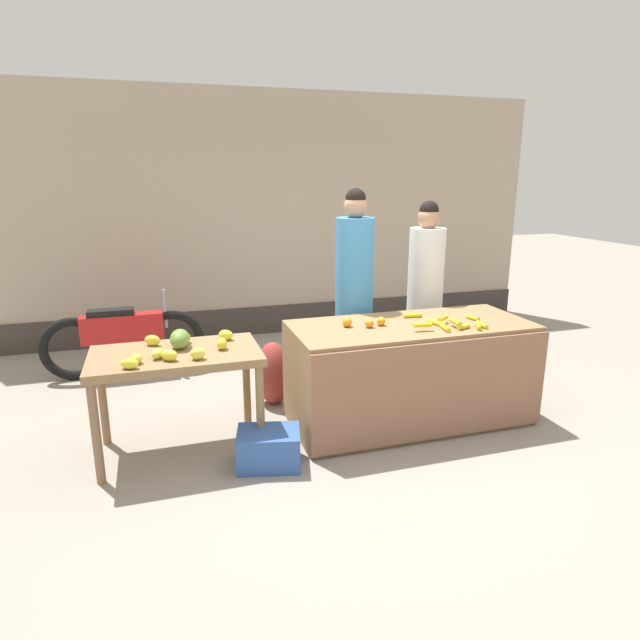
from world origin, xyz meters
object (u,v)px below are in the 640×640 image
(parked_motorcycle, at_px, (123,338))
(produce_crate, at_px, (269,448))
(vendor_woman_blue_shirt, at_px, (354,294))
(vendor_woman_white_shirt, at_px, (425,294))
(produce_sack, at_px, (273,373))

(parked_motorcycle, distance_m, produce_crate, 2.45)
(vendor_woman_blue_shirt, xyz_separation_m, produce_crate, (-1.03, -1.06, -0.83))
(vendor_woman_blue_shirt, height_order, vendor_woman_white_shirt, vendor_woman_blue_shirt)
(vendor_woman_blue_shirt, relative_size, vendor_woman_white_shirt, 1.07)
(parked_motorcycle, height_order, produce_crate, parked_motorcycle)
(produce_crate, relative_size, produce_sack, 0.77)
(vendor_woman_white_shirt, relative_size, produce_sack, 3.09)
(vendor_woman_blue_shirt, xyz_separation_m, parked_motorcycle, (-2.07, 1.15, -0.56))
(produce_sack, bearing_deg, vendor_woman_white_shirt, 4.01)
(vendor_woman_white_shirt, distance_m, produce_sack, 1.65)
(vendor_woman_white_shirt, bearing_deg, produce_sack, -175.99)
(vendor_woman_white_shirt, distance_m, produce_crate, 2.27)
(produce_sack, bearing_deg, produce_crate, -104.31)
(produce_crate, bearing_deg, vendor_woman_blue_shirt, 45.72)
(parked_motorcycle, bearing_deg, vendor_woman_white_shirt, -20.30)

